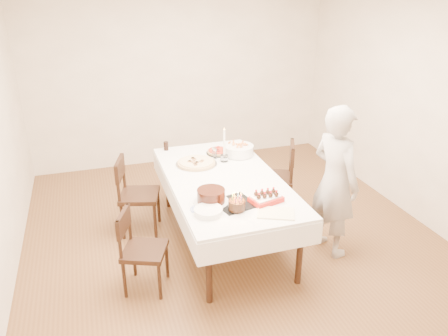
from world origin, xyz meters
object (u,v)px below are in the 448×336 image
object	(u,v)px
person	(335,182)
pasta_bowl	(239,150)
dining_table	(224,209)
layer_cake	(211,196)
pizza_pepperoni	(218,152)
taper_candle	(224,145)
chair_left_dessert	(145,251)
pizza_white	(196,163)
strawberry_box	(266,198)
cola_glass	(166,146)
chair_left_savory	(140,195)
chair_right_savory	(274,178)
birthday_cake	(237,202)

from	to	relation	value
person	pasta_bowl	world-z (taller)	person
dining_table	layer_cake	size ratio (longest dim) A/B	6.37
pizza_pepperoni	taper_candle	size ratio (longest dim) A/B	0.72
chair_left_dessert	pizza_white	distance (m)	1.31
person	pasta_bowl	size ratio (longest dim) A/B	4.55
layer_cake	strawberry_box	size ratio (longest dim) A/B	1.15
cola_glass	strawberry_box	bearing A→B (deg)	-68.27
dining_table	person	world-z (taller)	person
chair_left_savory	pizza_white	distance (m)	0.73
chair_right_savory	cola_glass	bearing A→B (deg)	178.40
chair_right_savory	layer_cake	world-z (taller)	chair_right_savory
person	pizza_white	size ratio (longest dim) A/B	3.41
pasta_bowl	strawberry_box	world-z (taller)	pasta_bowl
pasta_bowl	layer_cake	bearing A→B (deg)	-121.78
chair_left_dessert	person	xyz separation A→B (m)	(1.95, 0.04, 0.40)
person	pasta_bowl	bearing A→B (deg)	16.91
strawberry_box	chair_left_savory	bearing A→B (deg)	134.16
chair_left_savory	pasta_bowl	size ratio (longest dim) A/B	2.55
layer_cake	strawberry_box	distance (m)	0.52
pizza_white	taper_candle	world-z (taller)	taper_candle
pizza_white	strawberry_box	bearing A→B (deg)	-69.28
chair_left_savory	strawberry_box	size ratio (longest dim) A/B	3.05
taper_candle	strawberry_box	world-z (taller)	taper_candle
pizza_white	birthday_cake	size ratio (longest dim) A/B	3.02
strawberry_box	taper_candle	bearing A→B (deg)	93.94
chair_left_savory	person	distance (m)	2.13
pasta_bowl	cola_glass	world-z (taller)	pasta_bowl
chair_right_savory	strawberry_box	bearing A→B (deg)	-93.78
strawberry_box	cola_glass	bearing A→B (deg)	111.73
chair_right_savory	pizza_white	world-z (taller)	chair_right_savory
layer_cake	taper_candle	bearing A→B (deg)	65.07
person	strawberry_box	bearing A→B (deg)	83.39
chair_left_dessert	pasta_bowl	xyz separation A→B (m)	(1.30, 1.13, 0.41)
chair_left_savory	pizza_white	size ratio (longest dim) A/B	1.91
chair_right_savory	birthday_cake	world-z (taller)	chair_right_savory
chair_left_dessert	birthday_cake	distance (m)	0.96
chair_left_savory	layer_cake	size ratio (longest dim) A/B	2.67
pizza_white	taper_candle	distance (m)	0.38
person	taper_candle	world-z (taller)	person
chair_right_savory	taper_candle	distance (m)	0.80
chair_right_savory	pizza_white	xyz separation A→B (m)	(-0.95, 0.04, 0.31)
taper_candle	chair_left_savory	bearing A→B (deg)	177.94
dining_table	pasta_bowl	distance (m)	0.80
layer_cake	chair_left_dessert	bearing A→B (deg)	-172.31
pasta_bowl	pizza_pepperoni	bearing A→B (deg)	148.76
layer_cake	birthday_cake	bearing A→B (deg)	-50.77
pasta_bowl	layer_cake	world-z (taller)	layer_cake
chair_left_dessert	birthday_cake	bearing A→B (deg)	-166.19
chair_left_dessert	pizza_white	world-z (taller)	chair_left_dessert
chair_left_savory	layer_cake	xyz separation A→B (m)	(0.57, -0.94, 0.37)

